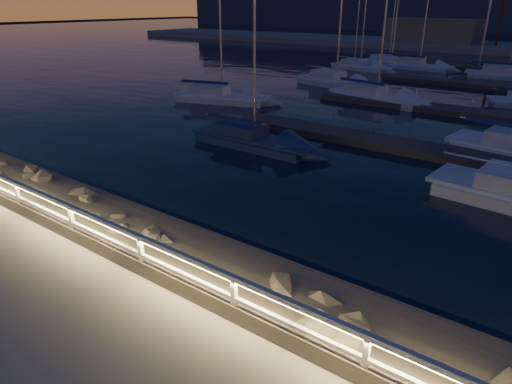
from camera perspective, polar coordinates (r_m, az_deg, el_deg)
ground at (r=10.81m, az=-6.90°, el=-13.32°), size 400.00×400.00×0.00m
harbor_water at (r=38.60m, az=27.35°, el=9.24°), size 400.00×440.00×0.60m
guard_rail at (r=10.41m, az=-7.38°, el=-9.73°), size 44.11×0.12×1.06m
riprap at (r=11.25m, az=7.06°, el=-13.50°), size 37.23×2.43×1.26m
floating_docks at (r=39.75m, az=27.86°, el=10.31°), size 22.00×36.00×0.40m
distant_hills at (r=142.72m, az=27.20°, el=19.66°), size 230.00×37.50×18.00m
sailboat_a at (r=35.00m, az=-4.55°, el=11.88°), size 7.57×4.15×12.51m
sailboat_b at (r=23.82m, az=-0.55°, el=6.76°), size 6.99×2.16×11.86m
sailboat_e at (r=42.32m, az=9.79°, el=13.52°), size 8.23×4.05×13.58m
sailboat_f at (r=36.14m, az=14.64°, el=11.56°), size 7.93×3.63×13.06m
sailboat_i at (r=55.74m, az=19.56°, el=14.69°), size 7.33×2.54×12.36m
sailboat_j at (r=53.62m, az=12.76°, el=15.10°), size 7.20×3.17×11.87m
sailboat_m at (r=57.59m, az=16.39°, el=15.29°), size 7.72×2.84×12.96m
sailboat_n at (r=52.21m, az=28.93°, el=12.77°), size 8.35×3.65×13.78m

